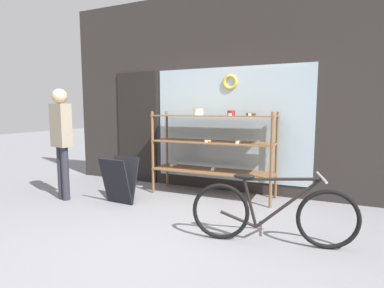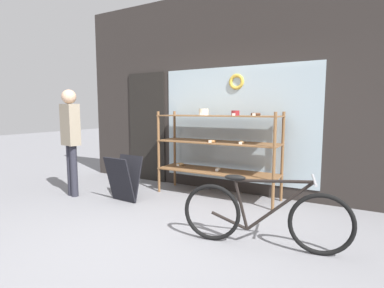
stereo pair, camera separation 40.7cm
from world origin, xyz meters
name	(u,v)px [view 1 (the left image)]	position (x,y,z in m)	size (l,w,h in m)	color
ground_plane	(149,242)	(0.00, 0.00, 0.00)	(30.00, 30.00, 0.00)	gray
storefront_facade	(217,95)	(-0.04, 2.31, 1.64)	(5.99, 0.13, 3.38)	#2D2826
display_case	(212,143)	(0.02, 1.91, 0.86)	(1.98, 0.54, 1.41)	brown
bicycle	(272,213)	(1.19, 0.48, 0.34)	(1.67, 0.50, 0.75)	black
sandwich_board	(120,180)	(-1.10, 0.96, 0.35)	(0.49, 0.41, 0.68)	black
pedestrian	(61,135)	(-2.03, 0.77, 1.02)	(0.35, 0.24, 1.71)	#282833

